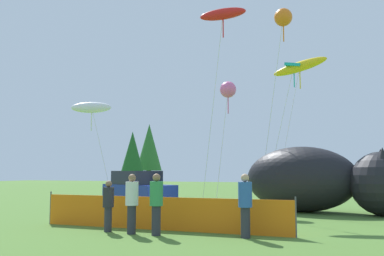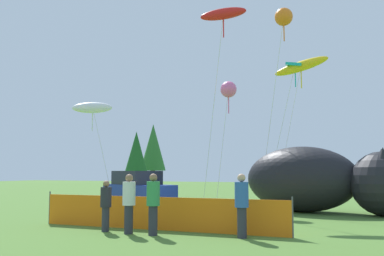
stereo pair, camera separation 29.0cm
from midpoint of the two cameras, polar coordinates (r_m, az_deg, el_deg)
name	(u,v)px [view 2 (the right image)]	position (r m, az deg, el deg)	size (l,w,h in m)	color
ground_plane	(167,220)	(18.01, -2.92, -12.12)	(120.00, 120.00, 0.00)	#4C752D
parked_car	(138,192)	(21.13, -6.78, -8.48)	(4.29, 3.37, 2.01)	navy
folding_chair	(237,210)	(16.99, 6.54, -10.77)	(0.76, 0.76, 0.90)	maroon
inflatable_cat	(322,182)	(21.64, 17.27, -6.87)	(8.15, 4.24, 3.21)	black
safety_fence	(157,213)	(14.91, -4.17, -11.28)	(9.22, 0.19, 1.22)	orange
spectator_in_red_shirt	(129,201)	(14.05, -7.82, -9.63)	(0.41, 0.41, 1.90)	#2D2D38
spectator_in_black_shirt	(106,204)	(14.71, -10.85, -9.87)	(0.37, 0.37, 1.68)	#2D2D38
spectator_in_white_shirt	(153,201)	(13.65, -4.59, -9.73)	(0.42, 0.42, 1.92)	#2D2D38
spectator_in_grey_shirt	(242,203)	(13.15, 7.28, -9.86)	(0.42, 0.42, 1.91)	#2D2D38
kite_white_ghost	(93,108)	(24.33, -12.76, 2.63)	(3.24, 2.42, 5.93)	silver
kite_pink_octopus	(228,90)	(23.06, 5.25, 5.09)	(0.88, 1.51, 6.79)	silver
kite_teal_diamond	(295,68)	(25.89, 13.83, 7.80)	(2.39, 1.00, 8.34)	silver
kite_orange_flower	(284,18)	(23.50, 12.47, 14.18)	(2.01, 0.94, 10.47)	silver
kite_yellow_hero	(301,67)	(25.83, 14.63, 7.93)	(3.24, 2.93, 8.71)	silver
kite_red_lizard	(223,15)	(23.83, 4.57, 14.84)	(3.22, 2.68, 10.99)	silver
horizon_tree_east	(136,153)	(56.30, -7.30, -3.28)	(3.00, 3.00, 7.17)	brown
horizon_tree_mid	(153,148)	(61.52, -5.08, -2.61)	(3.66, 3.66, 8.74)	brown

